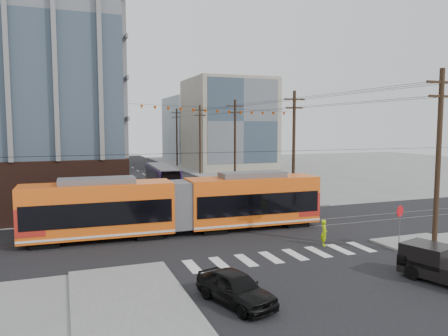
# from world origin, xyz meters

# --- Properties ---
(ground) EXTENTS (160.00, 160.00, 0.00)m
(ground) POSITION_xyz_m (0.00, 0.00, 0.00)
(ground) COLOR slate
(bg_bldg_nw_near) EXTENTS (18.00, 16.00, 18.00)m
(bg_bldg_nw_near) POSITION_xyz_m (-17.00, 52.00, 9.00)
(bg_bldg_nw_near) COLOR #8C99A5
(bg_bldg_nw_near) RESTS_ON ground
(bg_bldg_ne_near) EXTENTS (14.00, 14.00, 16.00)m
(bg_bldg_ne_near) POSITION_xyz_m (16.00, 48.00, 8.00)
(bg_bldg_ne_near) COLOR gray
(bg_bldg_ne_near) RESTS_ON ground
(bg_bldg_nw_far) EXTENTS (16.00, 18.00, 20.00)m
(bg_bldg_nw_far) POSITION_xyz_m (-14.00, 72.00, 10.00)
(bg_bldg_nw_far) COLOR gray
(bg_bldg_nw_far) RESTS_ON ground
(bg_bldg_ne_far) EXTENTS (16.00, 16.00, 14.00)m
(bg_bldg_ne_far) POSITION_xyz_m (18.00, 68.00, 7.00)
(bg_bldg_ne_far) COLOR #8C99A5
(bg_bldg_ne_far) RESTS_ON ground
(utility_pole_near) EXTENTS (0.30, 0.30, 11.00)m
(utility_pole_near) POSITION_xyz_m (8.50, -6.00, 5.50)
(utility_pole_near) COLOR black
(utility_pole_near) RESTS_ON ground
(utility_pole_far) EXTENTS (0.30, 0.30, 11.00)m
(utility_pole_far) POSITION_xyz_m (8.50, 56.00, 5.50)
(utility_pole_far) COLOR black
(utility_pole_far) RESTS_ON ground
(streetcar) EXTENTS (21.26, 3.47, 4.08)m
(streetcar) POSITION_xyz_m (-4.36, 4.46, 2.04)
(streetcar) COLOR orange
(streetcar) RESTS_ON ground
(city_bus) EXTENTS (2.96, 11.25, 3.16)m
(city_bus) POSITION_xyz_m (-1.32, 24.32, 1.58)
(city_bus) COLOR #2E174D
(city_bus) RESTS_ON ground
(black_sedan) EXTENTS (2.86, 4.54, 1.44)m
(black_sedan) POSITION_xyz_m (-5.24, -8.48, 0.72)
(black_sedan) COLOR black
(black_sedan) RESTS_ON ground
(parked_car_silver) EXTENTS (1.90, 4.93, 1.60)m
(parked_car_silver) POSITION_xyz_m (-5.40, 14.63, 0.80)
(parked_car_silver) COLOR #A2A4A7
(parked_car_silver) RESTS_ON ground
(parked_car_white) EXTENTS (3.13, 4.94, 1.33)m
(parked_car_white) POSITION_xyz_m (-5.71, 20.67, 0.67)
(parked_car_white) COLOR beige
(parked_car_white) RESTS_ON ground
(parked_car_grey) EXTENTS (2.93, 4.56, 1.17)m
(parked_car_grey) POSITION_xyz_m (-5.57, 24.34, 0.59)
(parked_car_grey) COLOR #555555
(parked_car_grey) RESTS_ON ground
(pedestrian) EXTENTS (0.61, 0.73, 1.70)m
(pedestrian) POSITION_xyz_m (3.56, -1.86, 0.85)
(pedestrian) COLOR #B7E309
(pedestrian) RESTS_ON ground
(stop_sign) EXTENTS (0.96, 0.96, 2.51)m
(stop_sign) POSITION_xyz_m (7.87, -3.80, 1.26)
(stop_sign) COLOR red
(stop_sign) RESTS_ON ground
(jersey_barrier) EXTENTS (1.28, 4.32, 0.85)m
(jersey_barrier) POSITION_xyz_m (8.30, 10.82, 0.43)
(jersey_barrier) COLOR #616161
(jersey_barrier) RESTS_ON ground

